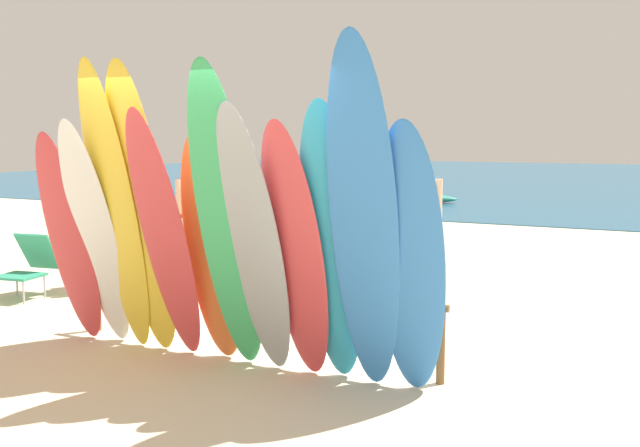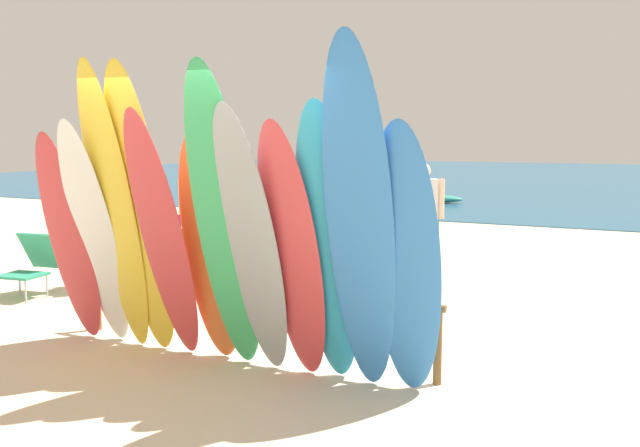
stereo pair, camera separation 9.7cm
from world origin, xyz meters
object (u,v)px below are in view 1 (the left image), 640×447
Objects in this scene: surfboard_blue_11 at (410,262)px; beachgoer_strolling at (420,213)px; beachgoer_near_rack at (121,213)px; beach_chair_blue at (136,242)px; surfboard_red_0 at (69,239)px; surfboard_blue_10 at (364,221)px; beachgoer_midbeach at (312,207)px; beach_chair_red at (30,263)px; surfboard_yellow_3 at (142,212)px; beachgoer_photographing at (190,208)px; surfboard_teal_9 at (332,246)px; surfboard_red_8 at (295,254)px; surfboard_white_1 at (95,236)px; surfboard_orange_5 at (212,249)px; beachgoer_by_water at (323,207)px; surfboard_rack at (248,297)px; surfboard_grey_7 at (254,244)px; surfboard_green_6 at (227,222)px; surfboard_red_4 at (165,238)px; surfboard_yellow_2 at (115,210)px; distant_boat at (394,197)px.

surfboard_blue_11 is 1.32× the size of beachgoer_strolling.
beachgoer_near_rack reaches higher than beach_chair_blue.
surfboard_red_0 is 1.22× the size of beachgoer_near_rack.
beachgoer_strolling is at bearing 98.48° from surfboard_blue_10.
beach_chair_red is at bearing -84.12° from beachgoer_midbeach.
surfboard_yellow_3 is 4.72m from beachgoer_photographing.
beachgoer_photographing is (-4.31, 3.99, -0.24)m from surfboard_teal_9.
surfboard_red_8 is 4.51m from beachgoer_strolling.
surfboard_white_1 is 1.02× the size of surfboard_red_8.
surfboard_red_8 is 5.69m from beachgoer_photographing.
surfboard_orange_5 is 1.33× the size of beachgoer_photographing.
surfboard_red_8 is 0.94m from surfboard_blue_11.
beachgoer_photographing is at bearing -74.35° from beachgoer_by_water.
surfboard_teal_9 is (1.06, -0.45, 0.61)m from surfboard_rack.
surfboard_grey_7 is 1.29m from surfboard_blue_11.
beach_chair_blue is (-5.02, 3.31, -0.94)m from surfboard_blue_10.
surfboard_teal_9 is (0.30, 0.04, 0.07)m from surfboard_red_8.
surfboard_red_8 is at bearing 0.78° from surfboard_yellow_3.
surfboard_yellow_3 is 0.98m from surfboard_green_6.
beach_chair_blue is at bearing -109.33° from beachgoer_midbeach.
surfboard_red_8 is 1.32× the size of beachgoer_midbeach.
surfboard_blue_10 reaches higher than surfboard_rack.
surfboard_yellow_3 is at bearing 35.54° from beachgoer_photographing.
surfboard_grey_7 is (0.56, -0.21, 0.11)m from surfboard_orange_5.
surfboard_orange_5 reaches higher than beachgoer_strolling.
surfboard_red_8 is 0.69m from surfboard_blue_10.
surfboard_teal_9 is 1.41× the size of beachgoer_midbeach.
surfboard_teal_9 is 0.64m from surfboard_blue_11.
beachgoer_midbeach is 1.15m from beachgoer_by_water.
surfboard_rack is 1.34× the size of surfboard_blue_10.
surfboard_red_4 is at bearing -5.48° from surfboard_white_1.
surfboard_orange_5 is at bearing -173.03° from beachgoer_near_rack.
surfboard_teal_9 is (2.14, 0.06, -0.20)m from surfboard_yellow_2.
surfboard_red_0 is 2.50m from beach_chair_red.
beachgoer_near_rack is (-3.24, 2.38, -0.31)m from surfboard_green_6.
beachgoer_by_water is at bearing 106.37° from surfboard_orange_5.
surfboard_grey_7 is at bearing -162.58° from surfboard_red_8.
surfboard_blue_10 is 3.48× the size of beach_chair_red.
surfboard_orange_5 is 0.95× the size of surfboard_red_8.
surfboard_red_4 reaches higher than surfboard_red_0.
surfboard_teal_9 is at bearing 3.40° from surfboard_green_6.
surfboard_red_8 is (2.11, -0.01, -0.01)m from surfboard_white_1.
beachgoer_photographing is at bearing -85.80° from distant_boat.
surfboard_green_6 is at bearing -169.93° from surfboard_grey_7.
distant_boat is (-3.98, 15.65, -0.88)m from surfboard_orange_5.
beachgoer_midbeach is at bearing -8.28° from beachgoer_by_water.
surfboard_orange_5 is (1.55, 0.12, -0.00)m from surfboard_red_0.
surfboard_yellow_2 is at bearing 174.06° from beachgoer_near_rack.
surfboard_green_6 is 1.64× the size of beachgoer_strolling.
surfboard_blue_11 is 2.60× the size of beach_chair_blue.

